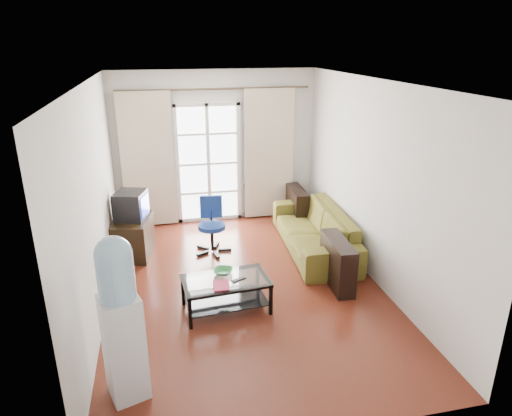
{
  "coord_description": "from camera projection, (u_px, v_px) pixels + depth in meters",
  "views": [
    {
      "loc": [
        -1.01,
        -5.39,
        3.16
      ],
      "look_at": [
        0.24,
        0.35,
        0.99
      ],
      "focal_mm": 32.0,
      "sensor_mm": 36.0,
      "label": 1
    }
  ],
  "objects": [
    {
      "name": "floor",
      "position": [
        244.0,
        286.0,
        6.23
      ],
      "size": [
        5.2,
        5.2,
        0.0
      ],
      "primitive_type": "plane",
      "color": "#5F2516",
      "rests_on": "ground"
    },
    {
      "name": "task_chair",
      "position": [
        212.0,
        236.0,
        7.17
      ],
      "size": [
        0.66,
        0.66,
        0.88
      ],
      "rotation": [
        0.0,
        0.0,
        -0.12
      ],
      "color": "black",
      "rests_on": "floor"
    },
    {
      "name": "wall_back",
      "position": [
        216.0,
        148.0,
        8.15
      ],
      "size": [
        3.6,
        0.02,
        2.7
      ],
      "primitive_type": "cube",
      "color": "silver",
      "rests_on": "floor"
    },
    {
      "name": "tv_stand",
      "position": [
        133.0,
        237.0,
        7.04
      ],
      "size": [
        0.67,
        0.88,
        0.59
      ],
      "primitive_type": "cube",
      "rotation": [
        0.0,
        0.0,
        -0.17
      ],
      "color": "black",
      "rests_on": "floor"
    },
    {
      "name": "book",
      "position": [
        213.0,
        286.0,
        5.36
      ],
      "size": [
        0.22,
        0.28,
        0.02
      ],
      "primitive_type": "imported",
      "rotation": [
        0.0,
        0.0,
        -0.06
      ],
      "color": "#AD151B",
      "rests_on": "coffee_table"
    },
    {
      "name": "remote",
      "position": [
        239.0,
        280.0,
        5.52
      ],
      "size": [
        0.19,
        0.12,
        0.02
      ],
      "primitive_type": "cube",
      "rotation": [
        0.0,
        0.0,
        0.43
      ],
      "color": "black",
      "rests_on": "coffee_table"
    },
    {
      "name": "curtain_left",
      "position": [
        148.0,
        161.0,
        7.85
      ],
      "size": [
        0.9,
        0.07,
        2.35
      ],
      "primitive_type": "cube",
      "color": "beige",
      "rests_on": "curtain_rod"
    },
    {
      "name": "curtain_right",
      "position": [
        269.0,
        155.0,
        8.28
      ],
      "size": [
        0.9,
        0.07,
        2.35
      ],
      "primitive_type": "cube",
      "color": "beige",
      "rests_on": "curtain_rod"
    },
    {
      "name": "wall_left",
      "position": [
        94.0,
        202.0,
        5.4
      ],
      "size": [
        0.02,
        5.2,
        2.7
      ],
      "primitive_type": "cube",
      "color": "silver",
      "rests_on": "floor"
    },
    {
      "name": "curtain_rod",
      "position": [
        215.0,
        89.0,
        7.7
      ],
      "size": [
        3.3,
        0.04,
        0.04
      ],
      "primitive_type": "cylinder",
      "rotation": [
        0.0,
        1.57,
        0.0
      ],
      "color": "#4C3F2D",
      "rests_on": "wall_back"
    },
    {
      "name": "wall_front",
      "position": [
        309.0,
        299.0,
        3.38
      ],
      "size": [
        3.6,
        0.02,
        2.7
      ],
      "primitive_type": "cube",
      "color": "silver",
      "rests_on": "floor"
    },
    {
      "name": "radiator",
      "position": [
        260.0,
        200.0,
        8.57
      ],
      "size": [
        0.64,
        0.12,
        0.64
      ],
      "primitive_type": "cube",
      "color": "gray",
      "rests_on": "floor"
    },
    {
      "name": "ceiling",
      "position": [
        242.0,
        82.0,
        5.3
      ],
      "size": [
        5.2,
        5.2,
        0.0
      ],
      "primitive_type": "plane",
      "rotation": [
        3.14,
        0.0,
        0.0
      ],
      "color": "white",
      "rests_on": "wall_back"
    },
    {
      "name": "crt_tv",
      "position": [
        130.0,
        205.0,
        6.93
      ],
      "size": [
        0.55,
        0.56,
        0.42
      ],
      "rotation": [
        0.0,
        0.0,
        -0.29
      ],
      "color": "black",
      "rests_on": "tv_stand"
    },
    {
      "name": "wall_right",
      "position": [
        375.0,
        183.0,
        6.13
      ],
      "size": [
        0.02,
        5.2,
        2.7
      ],
      "primitive_type": "cube",
      "color": "silver",
      "rests_on": "floor"
    },
    {
      "name": "bowl",
      "position": [
        223.0,
        271.0,
        5.67
      ],
      "size": [
        0.37,
        0.37,
        0.06
      ],
      "primitive_type": "imported",
      "rotation": [
        0.0,
        0.0,
        -0.31
      ],
      "color": "green",
      "rests_on": "coffee_table"
    },
    {
      "name": "coffee_table",
      "position": [
        226.0,
        290.0,
        5.59
      ],
      "size": [
        1.09,
        0.69,
        0.42
      ],
      "rotation": [
        0.0,
        0.0,
        0.09
      ],
      "color": "silver",
      "rests_on": "floor"
    },
    {
      "name": "sofa",
      "position": [
        314.0,
        230.0,
        7.23
      ],
      "size": [
        2.35,
        1.12,
        0.66
      ],
      "primitive_type": "imported",
      "rotation": [
        0.0,
        0.0,
        -1.62
      ],
      "color": "brown",
      "rests_on": "floor"
    },
    {
      "name": "french_door",
      "position": [
        208.0,
        164.0,
        8.16
      ],
      "size": [
        1.16,
        0.06,
        2.15
      ],
      "color": "white",
      "rests_on": "wall_back"
    },
    {
      "name": "water_cooler",
      "position": [
        121.0,
        317.0,
        4.04
      ],
      "size": [
        0.42,
        0.42,
        1.63
      ],
      "rotation": [
        0.0,
        0.0,
        0.33
      ],
      "color": "silver",
      "rests_on": "floor"
    }
  ]
}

